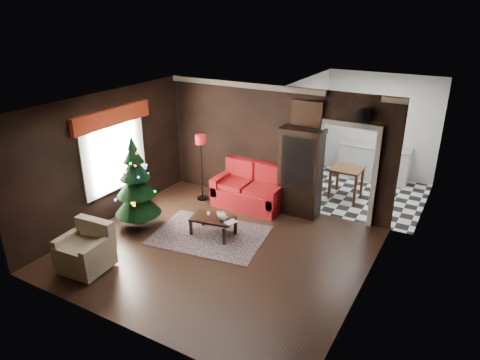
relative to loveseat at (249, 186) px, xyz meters
The scene contains 26 objects.
floor 2.15m from the loveseat, 78.96° to the right, with size 5.50×5.50×0.00m, color black.
ceiling 3.11m from the loveseat, 78.96° to the right, with size 5.50×5.50×0.00m, color white.
wall_back 1.08m from the loveseat, 48.37° to the left, with size 5.50×5.50×0.00m, color black.
wall_front 4.66m from the loveseat, 84.98° to the right, with size 5.50×5.50×0.00m, color black.
wall_left 3.25m from the loveseat, 138.90° to the right, with size 5.50×5.50×0.00m, color black.
wall_right 3.86m from the loveseat, 33.06° to the right, with size 5.50×5.50×0.00m, color black.
doorway 2.22m from the loveseat, 12.09° to the left, with size 1.10×0.10×2.10m, color white, non-canonical shape.
left_window 3.11m from the loveseat, 141.31° to the right, with size 0.05×1.60×1.40m, color white.
valance 3.40m from the loveseat, 140.32° to the right, with size 0.12×2.10×0.35m, color maroon.
kitchen_floor 2.91m from the loveseat, 42.88° to the left, with size 3.00×3.00×0.00m, color white.
kitchen_window 4.17m from the loveseat, 58.30° to the left, with size 0.70×0.06×0.70m, color white.
rug 1.72m from the loveseat, 91.45° to the right, with size 2.24×1.63×0.01m, color #392F35.
loveseat is the anchor object (origin of this frame).
curio_cabinet 1.25m from the loveseat, 10.83° to the left, with size 0.90×0.45×1.90m, color black, non-canonical shape.
floor_lamp 1.23m from the loveseat, 167.92° to the right, with size 0.27×0.27×1.61m, color black, non-canonical shape.
christmas_tree 2.64m from the loveseat, 126.96° to the right, with size 0.96×0.96×1.84m, color black, non-canonical shape.
armchair 3.97m from the loveseat, 108.68° to the right, with size 0.82×0.82×0.84m, color tan, non-canonical shape.
coffee_table 1.61m from the loveseat, 89.63° to the right, with size 0.87×0.52×0.39m, color #362614, non-canonical shape.
teapot 1.62m from the loveseat, 80.92° to the right, with size 0.20×0.20×0.19m, color beige, non-canonical shape.
cup_a 1.53m from the loveseat, 95.18° to the right, with size 0.07×0.07×0.06m, color white.
cup_b 1.43m from the loveseat, 88.30° to the right, with size 0.07×0.07×0.06m, color white.
book 1.61m from the loveseat, 77.14° to the right, with size 0.18×0.02×0.25m, color tan.
wall_clock 3.04m from the loveseat, ahead, with size 0.32×0.32×0.06m, color white.
painting 2.13m from the loveseat, 19.40° to the left, with size 0.62×0.05×0.52m, color #B37745.
kitchen_counter 3.79m from the loveseat, 56.31° to the left, with size 1.80×0.60×0.90m, color silver.
kitchen_table 2.45m from the loveseat, 42.51° to the left, with size 0.70×0.70×0.75m, color brown, non-canonical shape.
Camera 1 is at (3.98, -6.10, 4.45)m, focal length 32.47 mm.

